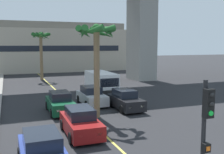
# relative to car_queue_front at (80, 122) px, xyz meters

# --- Properties ---
(lane_stripe_center) EXTENTS (0.14, 56.00, 0.01)m
(lane_stripe_center) POSITION_rel_car_queue_front_xyz_m (1.25, 8.28, -0.72)
(lane_stripe_center) COLOR #DBCC4C
(lane_stripe_center) RESTS_ON ground
(pier_building_backdrop) EXTENTS (34.28, 8.04, 9.17)m
(pier_building_backdrop) POSITION_rel_car_queue_front_xyz_m (1.25, 38.70, 3.80)
(pier_building_backdrop) COLOR #BCB29E
(pier_building_backdrop) RESTS_ON ground
(car_queue_front) EXTENTS (1.89, 4.13, 1.56)m
(car_queue_front) POSITION_rel_car_queue_front_xyz_m (0.00, 0.00, 0.00)
(car_queue_front) COLOR maroon
(car_queue_front) RESTS_ON ground
(car_queue_second) EXTENTS (1.85, 4.11, 1.56)m
(car_queue_second) POSITION_rel_car_queue_front_xyz_m (-2.56, -3.75, 0.00)
(car_queue_second) COLOR navy
(car_queue_second) RESTS_ON ground
(car_queue_third) EXTENTS (1.87, 4.12, 1.56)m
(car_queue_third) POSITION_rel_car_queue_front_xyz_m (2.87, 7.29, 0.00)
(car_queue_third) COLOR #B7BABF
(car_queue_third) RESTS_ON ground
(car_queue_fourth) EXTENTS (1.84, 4.10, 1.56)m
(car_queue_fourth) POSITION_rel_car_queue_front_xyz_m (4.87, 4.76, 0.00)
(car_queue_fourth) COLOR black
(car_queue_fourth) RESTS_ON ground
(car_queue_fifth) EXTENTS (1.87, 4.12, 1.56)m
(car_queue_fifth) POSITION_rel_car_queue_front_xyz_m (-0.13, 5.56, 0.00)
(car_queue_fifth) COLOR #0C4728
(car_queue_fifth) RESTS_ON ground
(delivery_van) EXTENTS (2.22, 5.28, 2.36)m
(delivery_van) POSITION_rel_car_queue_front_xyz_m (4.92, 10.83, 0.57)
(delivery_van) COLOR white
(delivery_van) RESTS_ON ground
(traffic_light_median_near) EXTENTS (0.24, 0.37, 4.20)m
(traffic_light_median_near) POSITION_rel_car_queue_front_xyz_m (1.09, -9.02, 1.99)
(traffic_light_median_near) COLOR black
(traffic_light_median_near) RESTS_ON ground
(palm_tree_near_median) EXTENTS (2.95, 2.95, 6.51)m
(palm_tree_near_median) POSITION_rel_car_queue_front_xyz_m (2.06, 3.26, 4.49)
(palm_tree_near_median) COLOR brown
(palm_tree_near_median) RESTS_ON ground
(palm_tree_mid_median) EXTENTS (2.78, 2.82, 6.89)m
(palm_tree_mid_median) POSITION_rel_car_queue_front_xyz_m (0.85, 25.38, 4.77)
(palm_tree_mid_median) COLOR brown
(palm_tree_mid_median) RESTS_ON ground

